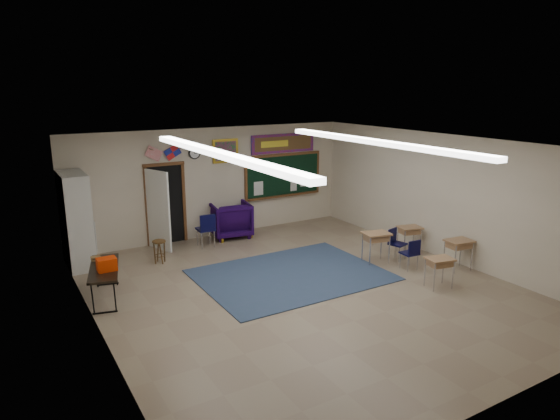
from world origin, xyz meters
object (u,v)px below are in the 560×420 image
student_desk_front_right (409,238)px  folding_table (105,281)px  student_desk_front_left (376,246)px  wooden_stool (160,251)px  wingback_armchair (230,219)px

student_desk_front_right → folding_table: bearing=-175.5°
student_desk_front_left → student_desk_front_right: 1.23m
wooden_stool → wingback_armchair: bearing=24.6°
student_desk_front_left → wingback_armchair: bearing=130.5°
wingback_armchair → student_desk_front_right: (3.28, -3.54, -0.11)m
wingback_armchair → folding_table: size_ratio=0.64×
student_desk_front_left → student_desk_front_right: bearing=17.8°
wooden_stool → student_desk_front_left: bearing=-30.4°
student_desk_front_right → student_desk_front_left: bearing=-160.9°
student_desk_front_right → wooden_stool: bearing=169.0°
student_desk_front_left → student_desk_front_right: student_desk_front_left is taller
wingback_armchair → student_desk_front_left: 4.21m
wingback_armchair → folding_table: (-3.90, -2.52, -0.13)m
wingback_armchair → student_desk_front_right: wingback_armchair is taller
wingback_armchair → wooden_stool: size_ratio=1.94×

